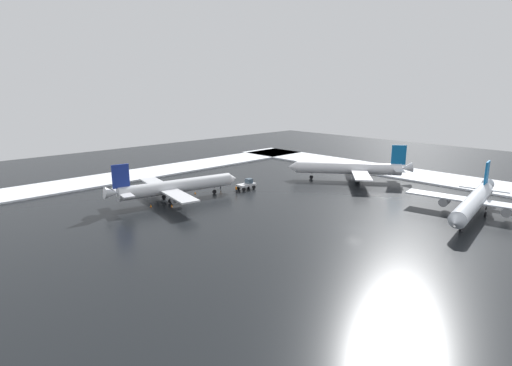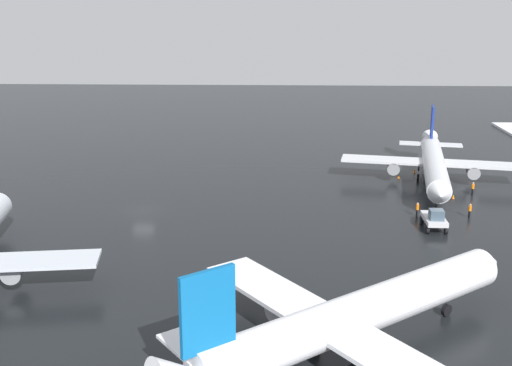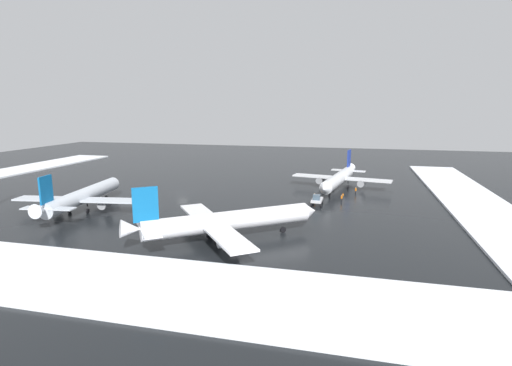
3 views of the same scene
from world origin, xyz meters
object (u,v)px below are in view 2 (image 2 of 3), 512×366
object	(u,v)px
airplane_foreground_jet	(434,164)
ground_crew_near_tug	(470,210)
traffic_cone_near_nose	(415,171)
airplane_distant_tail	(355,315)
pushback_tug	(435,218)
traffic_cone_mid_line	(399,176)
traffic_cone_wingtip_side	(453,196)
ground_crew_mid_apron	(473,188)
ground_crew_by_nose_gear	(417,209)

from	to	relation	value
airplane_foreground_jet	ground_crew_near_tug	xyz separation A→B (m)	(1.12, -13.82, -2.04)
traffic_cone_near_nose	airplane_distant_tail	bearing A→B (deg)	-106.08
airplane_distant_tail	pushback_tug	distance (m)	29.30
airplane_distant_tail	traffic_cone_near_nose	world-z (taller)	airplane_distant_tail
ground_crew_near_tug	traffic_cone_mid_line	bearing A→B (deg)	80.12
traffic_cone_wingtip_side	airplane_foreground_jet	bearing A→B (deg)	100.96
traffic_cone_mid_line	traffic_cone_wingtip_side	world-z (taller)	same
pushback_tug	traffic_cone_wingtip_side	world-z (taller)	pushback_tug
ground_crew_mid_apron	ground_crew_by_nose_gear	bearing A→B (deg)	-168.83
ground_crew_by_nose_gear	ground_crew_mid_apron	xyz separation A→B (m)	(9.05, 9.04, 0.00)
ground_crew_mid_apron	traffic_cone_wingtip_side	bearing A→B (deg)	176.49
pushback_tug	traffic_cone_wingtip_side	xyz separation A→B (m)	(5.15, 11.69, -1.01)
airplane_foreground_jet	ground_crew_mid_apron	distance (m)	6.48
airplane_foreground_jet	airplane_distant_tail	world-z (taller)	airplane_distant_tail
airplane_distant_tail	ground_crew_near_tug	distance (m)	35.27
airplane_distant_tail	traffic_cone_mid_line	world-z (taller)	airplane_distant_tail
ground_crew_by_nose_gear	ground_crew_mid_apron	size ratio (longest dim) A/B	1.00
ground_crew_by_nose_gear	airplane_foreground_jet	bearing A→B (deg)	-129.68
airplane_distant_tail	ground_crew_by_nose_gear	world-z (taller)	airplane_distant_tail
traffic_cone_near_nose	traffic_cone_wingtip_side	size ratio (longest dim) A/B	1.00
ground_crew_mid_apron	ground_crew_near_tug	bearing A→B (deg)	-141.84
pushback_tug	ground_crew_mid_apron	distance (m)	15.65
pushback_tug	ground_crew_mid_apron	bearing A→B (deg)	150.10
ground_crew_by_nose_gear	traffic_cone_wingtip_side	size ratio (longest dim) A/B	3.11
pushback_tug	ground_crew_mid_apron	world-z (taller)	pushback_tug
traffic_cone_mid_line	traffic_cone_near_nose	bearing A→B (deg)	47.24
airplane_foreground_jet	ground_crew_near_tug	bearing A→B (deg)	14.99
ground_crew_mid_apron	traffic_cone_mid_line	size ratio (longest dim) A/B	3.11
ground_crew_mid_apron	traffic_cone_wingtip_side	xyz separation A→B (m)	(-2.92, -1.71, -0.70)
pushback_tug	traffic_cone_near_nose	distance (m)	24.70
airplane_foreground_jet	ground_crew_by_nose_gear	size ratio (longest dim) A/B	17.88
ground_crew_near_tug	traffic_cone_mid_line	distance (m)	17.98
pushback_tug	traffic_cone_mid_line	distance (m)	21.38
traffic_cone_mid_line	pushback_tug	bearing A→B (deg)	-89.75
airplane_foreground_jet	traffic_cone_wingtip_side	distance (m)	6.94
pushback_tug	traffic_cone_wingtip_side	size ratio (longest dim) A/B	8.44
pushback_tug	ground_crew_by_nose_gear	bearing A→B (deg)	-166.15
ground_crew_by_nose_gear	airplane_distant_tail	bearing A→B (deg)	50.79
pushback_tug	ground_crew_near_tug	size ratio (longest dim) A/B	2.72
traffic_cone_near_nose	traffic_cone_wingtip_side	world-z (taller)	same
ground_crew_near_tug	traffic_cone_wingtip_side	size ratio (longest dim) A/B	3.11
traffic_cone_wingtip_side	airplane_distant_tail	bearing A→B (deg)	-113.99
ground_crew_near_tug	ground_crew_mid_apron	distance (m)	9.75
airplane_foreground_jet	airplane_distant_tail	size ratio (longest dim) A/B	1.12
ground_crew_near_tug	traffic_cone_wingtip_side	xyz separation A→B (m)	(0.10, 7.56, -0.70)
ground_crew_near_tug	ground_crew_mid_apron	bearing A→B (deg)	45.44
traffic_cone_mid_line	traffic_cone_wingtip_side	distance (m)	10.99
airplane_distant_tail	ground_crew_near_tug	size ratio (longest dim) A/B	16.01
airplane_foreground_jet	traffic_cone_near_nose	distance (m)	7.20
airplane_distant_tail	traffic_cone_mid_line	xyz separation A→B (m)	(11.84, 48.05, -2.92)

